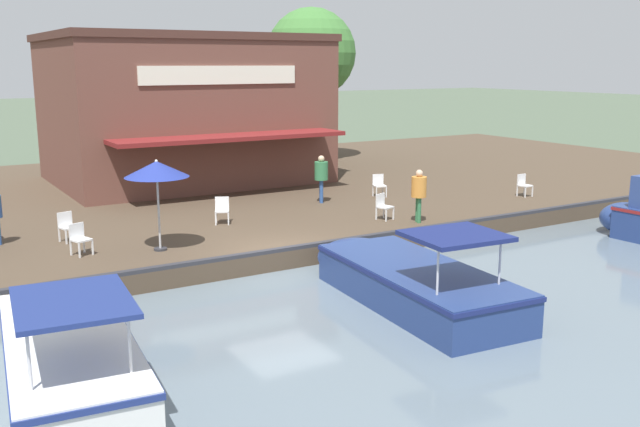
{
  "coord_description": "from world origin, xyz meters",
  "views": [
    {
      "loc": [
        16.6,
        -8.86,
        5.65
      ],
      "look_at": [
        -1.0,
        1.81,
        1.3
      ],
      "focal_mm": 40.0,
      "sensor_mm": 36.0,
      "label": 1
    }
  ],
  "objects_px": {
    "cafe_chair_back_row_seat": "(222,209)",
    "motorboat_nearest_quay": "(66,348)",
    "patio_umbrella_back_row": "(157,169)",
    "motorboat_fourth_along": "(403,277)",
    "cafe_chair_under_first_umbrella": "(383,205)",
    "cafe_chair_facing_river": "(524,184)",
    "cafe_chair_beside_entrance": "(379,184)",
    "cafe_chair_mid_patio": "(79,237)",
    "cafe_chair_far_corner_seat": "(67,225)",
    "waterfront_restaurant": "(183,108)",
    "person_mid_patio": "(321,173)",
    "tree_upstream_bank": "(311,56)",
    "person_at_quay_edge": "(419,189)"
  },
  "relations": [
    {
      "from": "cafe_chair_beside_entrance",
      "to": "motorboat_fourth_along",
      "type": "distance_m",
      "value": 10.6
    },
    {
      "from": "cafe_chair_facing_river",
      "to": "person_at_quay_edge",
      "type": "xyz_separation_m",
      "value": [
        1.53,
        -6.43,
        0.61
      ]
    },
    {
      "from": "cafe_chair_mid_patio",
      "to": "motorboat_fourth_along",
      "type": "bearing_deg",
      "value": 45.42
    },
    {
      "from": "cafe_chair_mid_patio",
      "to": "cafe_chair_far_corner_seat",
      "type": "distance_m",
      "value": 1.69
    },
    {
      "from": "tree_upstream_bank",
      "to": "waterfront_restaurant",
      "type": "bearing_deg",
      "value": -71.74
    },
    {
      "from": "cafe_chair_far_corner_seat",
      "to": "person_at_quay_edge",
      "type": "relative_size",
      "value": 0.49
    },
    {
      "from": "waterfront_restaurant",
      "to": "cafe_chair_far_corner_seat",
      "type": "height_order",
      "value": "waterfront_restaurant"
    },
    {
      "from": "waterfront_restaurant",
      "to": "cafe_chair_under_first_umbrella",
      "type": "distance_m",
      "value": 11.84
    },
    {
      "from": "cafe_chair_mid_patio",
      "to": "tree_upstream_bank",
      "type": "height_order",
      "value": "tree_upstream_bank"
    },
    {
      "from": "cafe_chair_under_first_umbrella",
      "to": "person_at_quay_edge",
      "type": "relative_size",
      "value": 0.49
    },
    {
      "from": "cafe_chair_under_first_umbrella",
      "to": "person_at_quay_edge",
      "type": "xyz_separation_m",
      "value": [
        0.96,
        0.7,
        0.61
      ]
    },
    {
      "from": "waterfront_restaurant",
      "to": "cafe_chair_under_first_umbrella",
      "type": "relative_size",
      "value": 12.91
    },
    {
      "from": "person_mid_patio",
      "to": "cafe_chair_facing_river",
      "type": "bearing_deg",
      "value": 68.07
    },
    {
      "from": "cafe_chair_mid_patio",
      "to": "cafe_chair_under_first_umbrella",
      "type": "height_order",
      "value": "same"
    },
    {
      "from": "patio_umbrella_back_row",
      "to": "cafe_chair_back_row_seat",
      "type": "distance_m",
      "value": 3.99
    },
    {
      "from": "waterfront_restaurant",
      "to": "patio_umbrella_back_row",
      "type": "height_order",
      "value": "waterfront_restaurant"
    },
    {
      "from": "cafe_chair_back_row_seat",
      "to": "cafe_chair_under_first_umbrella",
      "type": "distance_m",
      "value": 5.26
    },
    {
      "from": "patio_umbrella_back_row",
      "to": "cafe_chair_facing_river",
      "type": "xyz_separation_m",
      "value": [
        -0.59,
        14.72,
        -1.77
      ]
    },
    {
      "from": "person_at_quay_edge",
      "to": "motorboat_fourth_along",
      "type": "bearing_deg",
      "value": -42.28
    },
    {
      "from": "cafe_chair_beside_entrance",
      "to": "cafe_chair_facing_river",
      "type": "distance_m",
      "value": 5.6
    },
    {
      "from": "cafe_chair_mid_patio",
      "to": "motorboat_fourth_along",
      "type": "distance_m",
      "value": 8.71
    },
    {
      "from": "person_at_quay_edge",
      "to": "motorboat_nearest_quay",
      "type": "height_order",
      "value": "person_at_quay_edge"
    },
    {
      "from": "cafe_chair_mid_patio",
      "to": "person_at_quay_edge",
      "type": "bearing_deg",
      "value": 81.21
    },
    {
      "from": "person_mid_patio",
      "to": "motorboat_nearest_quay",
      "type": "relative_size",
      "value": 0.26
    },
    {
      "from": "patio_umbrella_back_row",
      "to": "cafe_chair_mid_patio",
      "type": "relative_size",
      "value": 2.96
    },
    {
      "from": "cafe_chair_back_row_seat",
      "to": "cafe_chair_under_first_umbrella",
      "type": "height_order",
      "value": "same"
    },
    {
      "from": "waterfront_restaurant",
      "to": "motorboat_fourth_along",
      "type": "height_order",
      "value": "waterfront_restaurant"
    },
    {
      "from": "cafe_chair_facing_river",
      "to": "motorboat_fourth_along",
      "type": "xyz_separation_m",
      "value": [
        6.04,
        -10.53,
        -0.48
      ]
    },
    {
      "from": "patio_umbrella_back_row",
      "to": "person_mid_patio",
      "type": "relative_size",
      "value": 1.44
    },
    {
      "from": "cafe_chair_mid_patio",
      "to": "person_at_quay_edge",
      "type": "distance_m",
      "value": 10.43
    },
    {
      "from": "cafe_chair_beside_entrance",
      "to": "motorboat_nearest_quay",
      "type": "bearing_deg",
      "value": -55.54
    },
    {
      "from": "person_at_quay_edge",
      "to": "person_mid_patio",
      "type": "distance_m",
      "value": 4.59
    },
    {
      "from": "cafe_chair_back_row_seat",
      "to": "person_at_quay_edge",
      "type": "height_order",
      "value": "person_at_quay_edge"
    },
    {
      "from": "cafe_chair_beside_entrance",
      "to": "tree_upstream_bank",
      "type": "xyz_separation_m",
      "value": [
        -10.45,
        3.1,
        4.96
      ]
    },
    {
      "from": "motorboat_nearest_quay",
      "to": "cafe_chair_facing_river",
      "type": "bearing_deg",
      "value": 109.43
    },
    {
      "from": "patio_umbrella_back_row",
      "to": "motorboat_fourth_along",
      "type": "height_order",
      "value": "patio_umbrella_back_row"
    },
    {
      "from": "patio_umbrella_back_row",
      "to": "cafe_chair_beside_entrance",
      "type": "xyz_separation_m",
      "value": [
        -3.46,
        9.92,
        -1.77
      ]
    },
    {
      "from": "cafe_chair_under_first_umbrella",
      "to": "motorboat_nearest_quay",
      "type": "xyz_separation_m",
      "value": [
        5.95,
        -11.38,
        -0.42
      ]
    },
    {
      "from": "cafe_chair_back_row_seat",
      "to": "cafe_chair_under_first_umbrella",
      "type": "relative_size",
      "value": 1.0
    },
    {
      "from": "cafe_chair_beside_entrance",
      "to": "cafe_chair_facing_river",
      "type": "relative_size",
      "value": 1.0
    },
    {
      "from": "waterfront_restaurant",
      "to": "motorboat_nearest_quay",
      "type": "distance_m",
      "value": 19.58
    },
    {
      "from": "waterfront_restaurant",
      "to": "cafe_chair_mid_patio",
      "type": "height_order",
      "value": "waterfront_restaurant"
    },
    {
      "from": "person_mid_patio",
      "to": "tree_upstream_bank",
      "type": "bearing_deg",
      "value": 151.33
    },
    {
      "from": "patio_umbrella_back_row",
      "to": "motorboat_fourth_along",
      "type": "xyz_separation_m",
      "value": [
        5.45,
        4.19,
        -2.25
      ]
    },
    {
      "from": "cafe_chair_facing_river",
      "to": "patio_umbrella_back_row",
      "type": "bearing_deg",
      "value": -87.72
    },
    {
      "from": "cafe_chair_back_row_seat",
      "to": "motorboat_nearest_quay",
      "type": "relative_size",
      "value": 0.13
    },
    {
      "from": "motorboat_fourth_along",
      "to": "tree_upstream_bank",
      "type": "height_order",
      "value": "tree_upstream_bank"
    },
    {
      "from": "cafe_chair_beside_entrance",
      "to": "cafe_chair_under_first_umbrella",
      "type": "distance_m",
      "value": 4.15
    },
    {
      "from": "cafe_chair_mid_patio",
      "to": "cafe_chair_far_corner_seat",
      "type": "height_order",
      "value": "same"
    },
    {
      "from": "waterfront_restaurant",
      "to": "cafe_chair_far_corner_seat",
      "type": "xyz_separation_m",
      "value": [
        8.93,
        -6.98,
        -2.65
      ]
    }
  ]
}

